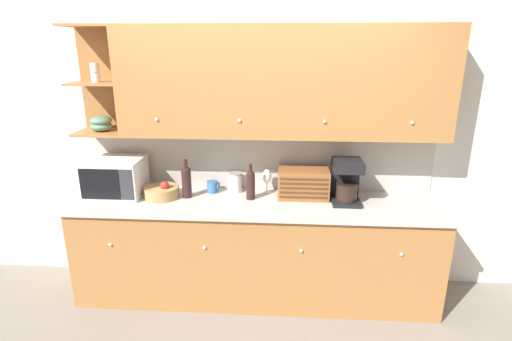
{
  "coord_description": "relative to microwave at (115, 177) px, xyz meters",
  "views": [
    {
      "loc": [
        0.22,
        -3.44,
        2.18
      ],
      "look_at": [
        0.0,
        -0.22,
        1.15
      ],
      "focal_mm": 28.0,
      "sensor_mm": 36.0,
      "label": 1
    }
  ],
  "objects": [
    {
      "name": "wine_glass",
      "position": [
        1.31,
        0.14,
        -0.02
      ],
      "size": [
        0.08,
        0.08,
        0.22
      ],
      "color": "silver",
      "rests_on": "counter_unit"
    },
    {
      "name": "second_wine_bottle",
      "position": [
        1.18,
        -0.02,
        -0.02
      ],
      "size": [
        0.07,
        0.07,
        0.31
      ],
      "color": "black",
      "rests_on": "counter_unit"
    },
    {
      "name": "upper_cabinets",
      "position": [
        1.4,
        0.08,
        0.81
      ],
      "size": [
        3.08,
        0.36,
        0.88
      ],
      "color": "#A36B38",
      "rests_on": "backsplash_panel"
    },
    {
      "name": "storage_canister",
      "position": [
        1.04,
        0.15,
        -0.08
      ],
      "size": [
        0.12,
        0.12,
        0.18
      ],
      "color": "silver",
      "rests_on": "counter_unit"
    },
    {
      "name": "backsplash_panel",
      "position": [
        1.22,
        0.25,
        0.1
      ],
      "size": [
        3.08,
        0.01,
        0.53
      ],
      "color": "#B7B2A8",
      "rests_on": "counter_unit"
    },
    {
      "name": "mug",
      "position": [
        0.83,
        0.12,
        -0.11
      ],
      "size": [
        0.11,
        0.09,
        0.1
      ],
      "color": "#38669E",
      "rests_on": "counter_unit"
    },
    {
      "name": "wall_back",
      "position": [
        1.22,
        0.28,
        0.23
      ],
      "size": [
        5.48,
        0.06,
        2.6
      ],
      "color": "beige",
      "rests_on": "ground_plane"
    },
    {
      "name": "bread_box",
      "position": [
        1.63,
        0.06,
        -0.04
      ],
      "size": [
        0.43,
        0.25,
        0.25
      ],
      "color": "brown",
      "rests_on": "counter_unit"
    },
    {
      "name": "fruit_basket",
      "position": [
        0.42,
        -0.03,
        -0.11
      ],
      "size": [
        0.3,
        0.3,
        0.16
      ],
      "color": "#A87F4C",
      "rests_on": "counter_unit"
    },
    {
      "name": "ground_plane",
      "position": [
        1.22,
        0.25,
        -1.07
      ],
      "size": [
        24.0,
        24.0,
        0.0
      ],
      "primitive_type": "plane",
      "color": "slate"
    },
    {
      "name": "counter_unit",
      "position": [
        1.22,
        -0.06,
        -0.62
      ],
      "size": [
        3.1,
        0.66,
        0.91
      ],
      "color": "#A36B38",
      "rests_on": "ground_plane"
    },
    {
      "name": "wine_bottle",
      "position": [
        0.63,
        -0.01,
        -0.01
      ],
      "size": [
        0.08,
        0.08,
        0.34
      ],
      "color": "black",
      "rests_on": "counter_unit"
    },
    {
      "name": "microwave",
      "position": [
        0.0,
        0.0,
        0.0
      ],
      "size": [
        0.48,
        0.38,
        0.33
      ],
      "color": "silver",
      "rests_on": "counter_unit"
    },
    {
      "name": "coffee_maker",
      "position": [
        1.98,
        -0.02,
        0.02
      ],
      "size": [
        0.23,
        0.27,
        0.37
      ],
      "color": "black",
      "rests_on": "counter_unit"
    }
  ]
}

